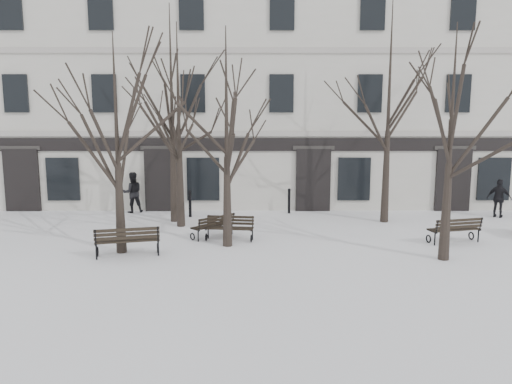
{
  "coord_description": "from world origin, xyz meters",
  "views": [
    {
      "loc": [
        0.8,
        -14.98,
        4.49
      ],
      "look_at": [
        0.84,
        3.0,
        1.67
      ],
      "focal_mm": 35.0,
      "sensor_mm": 36.0,
      "label": 1
    }
  ],
  "objects_px": {
    "tree_2": "(226,112)",
    "tree_1": "(116,118)",
    "bench_1": "(127,240)",
    "bench_2": "(455,229)",
    "bench_3": "(230,227)",
    "tree_3": "(452,115)",
    "bench_4": "(214,225)"
  },
  "relations": [
    {
      "from": "bench_1",
      "to": "tree_1",
      "type": "bearing_deg",
      "value": -70.25
    },
    {
      "from": "bench_1",
      "to": "bench_2",
      "type": "height_order",
      "value": "bench_1"
    },
    {
      "from": "tree_1",
      "to": "bench_3",
      "type": "xyz_separation_m",
      "value": [
        3.46,
        1.63,
        -3.9
      ]
    },
    {
      "from": "bench_2",
      "to": "bench_4",
      "type": "bearing_deg",
      "value": -19.82
    },
    {
      "from": "tree_2",
      "to": "bench_2",
      "type": "distance_m",
      "value": 8.94
    },
    {
      "from": "tree_1",
      "to": "bench_1",
      "type": "xyz_separation_m",
      "value": [
        0.34,
        -0.51,
        -3.82
      ]
    },
    {
      "from": "bench_4",
      "to": "tree_1",
      "type": "bearing_deg",
      "value": -9.18
    },
    {
      "from": "bench_1",
      "to": "bench_4",
      "type": "xyz_separation_m",
      "value": [
        2.52,
        2.5,
        -0.08
      ]
    },
    {
      "from": "tree_1",
      "to": "tree_3",
      "type": "relative_size",
      "value": 0.98
    },
    {
      "from": "bench_1",
      "to": "bench_4",
      "type": "height_order",
      "value": "bench_1"
    },
    {
      "from": "tree_3",
      "to": "bench_4",
      "type": "height_order",
      "value": "tree_3"
    },
    {
      "from": "tree_2",
      "to": "bench_4",
      "type": "height_order",
      "value": "tree_2"
    },
    {
      "from": "tree_3",
      "to": "bench_2",
      "type": "height_order",
      "value": "tree_3"
    },
    {
      "from": "tree_1",
      "to": "bench_3",
      "type": "distance_m",
      "value": 5.46
    },
    {
      "from": "bench_2",
      "to": "bench_3",
      "type": "relative_size",
      "value": 1.1
    },
    {
      "from": "tree_3",
      "to": "bench_4",
      "type": "bearing_deg",
      "value": 159.13
    },
    {
      "from": "bench_1",
      "to": "bench_3",
      "type": "distance_m",
      "value": 3.79
    },
    {
      "from": "tree_3",
      "to": "bench_2",
      "type": "bearing_deg",
      "value": 60.36
    },
    {
      "from": "tree_2",
      "to": "bench_4",
      "type": "xyz_separation_m",
      "value": [
        -0.57,
        1.18,
        -4.1
      ]
    },
    {
      "from": "bench_2",
      "to": "bench_4",
      "type": "distance_m",
      "value": 8.57
    },
    {
      "from": "tree_1",
      "to": "tree_2",
      "type": "xyz_separation_m",
      "value": [
        3.43,
        0.81,
        0.19
      ]
    },
    {
      "from": "tree_2",
      "to": "bench_2",
      "type": "xyz_separation_m",
      "value": [
        7.96,
        0.36,
        -4.06
      ]
    },
    {
      "from": "bench_4",
      "to": "bench_2",
      "type": "bearing_deg",
      "value": 130.54
    },
    {
      "from": "bench_1",
      "to": "bench_3",
      "type": "height_order",
      "value": "bench_1"
    },
    {
      "from": "bench_2",
      "to": "bench_3",
      "type": "bearing_deg",
      "value": -17.66
    },
    {
      "from": "bench_2",
      "to": "bench_4",
      "type": "relative_size",
      "value": 1.2
    },
    {
      "from": "tree_2",
      "to": "bench_1",
      "type": "relative_size",
      "value": 3.49
    },
    {
      "from": "tree_2",
      "to": "bench_2",
      "type": "height_order",
      "value": "tree_2"
    },
    {
      "from": "tree_2",
      "to": "tree_1",
      "type": "bearing_deg",
      "value": -166.72
    },
    {
      "from": "bench_2",
      "to": "tree_2",
      "type": "bearing_deg",
      "value": -11.76
    },
    {
      "from": "tree_2",
      "to": "bench_3",
      "type": "bearing_deg",
      "value": 87.67
    },
    {
      "from": "tree_2",
      "to": "tree_3",
      "type": "height_order",
      "value": "tree_2"
    }
  ]
}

